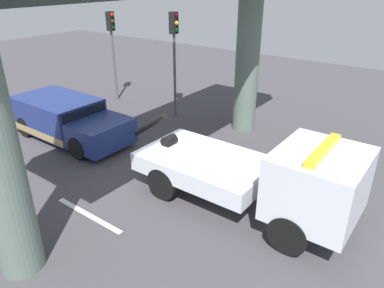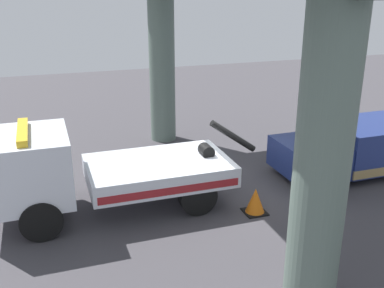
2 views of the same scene
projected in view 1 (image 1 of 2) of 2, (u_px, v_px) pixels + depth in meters
name	position (u px, v px, depth m)	size (l,w,h in m)	color
ground_plane	(159.00, 174.00, 12.28)	(60.00, 40.00, 0.10)	#423F44
lane_stripe_mid	(89.00, 215.00, 10.11)	(2.60, 0.16, 0.01)	silver
tow_truck_white	(265.00, 176.00, 9.70)	(7.25, 2.42, 2.46)	silver
towed_van_green	(67.00, 120.00, 14.56)	(5.20, 2.22, 1.58)	navy
traffic_light_near	(112.00, 37.00, 17.97)	(0.39, 0.32, 4.44)	#515456
traffic_light_far	(174.00, 43.00, 15.75)	(0.39, 0.32, 4.64)	#515456
traffic_cone_orange	(178.00, 146.00, 13.38)	(0.58, 0.58, 0.69)	orange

